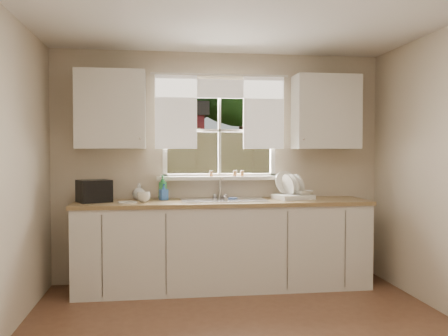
{
  "coord_description": "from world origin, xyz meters",
  "views": [
    {
      "loc": [
        -0.65,
        -3.18,
        1.42
      ],
      "look_at": [
        0.0,
        1.65,
        1.25
      ],
      "focal_mm": 38.0,
      "sensor_mm": 36.0,
      "label": 1
    }
  ],
  "objects": [
    {
      "name": "upper_cabinet_left",
      "position": [
        -1.15,
        1.82,
        1.85
      ],
      "size": [
        0.7,
        0.33,
        0.8
      ],
      "primitive_type": "cube",
      "color": "silver",
      "rests_on": "room_walls"
    },
    {
      "name": "cup",
      "position": [
        -0.82,
        1.64,
        0.96
      ],
      "size": [
        0.16,
        0.16,
        0.1
      ],
      "primitive_type": "imported",
      "rotation": [
        0.0,
        0.0,
        0.28
      ],
      "color": "silver",
      "rests_on": "countertop"
    },
    {
      "name": "wall_outlet",
      "position": [
        0.88,
        1.99,
        1.08
      ],
      "size": [
        0.08,
        0.01,
        0.12
      ],
      "primitive_type": "cube",
      "color": "beige",
      "rests_on": "room_walls"
    },
    {
      "name": "countertop",
      "position": [
        0.0,
        1.68,
        0.89
      ],
      "size": [
        3.04,
        0.65,
        0.04
      ],
      "primitive_type": "cube",
      "color": "olive",
      "rests_on": "base_cabinets"
    },
    {
      "name": "dish_rack",
      "position": [
        0.76,
        1.75,
        0.98
      ],
      "size": [
        0.45,
        0.39,
        0.3
      ],
      "color": "white",
      "rests_on": "countertop"
    },
    {
      "name": "soap_bottle_a",
      "position": [
        -0.62,
        1.87,
        1.04
      ],
      "size": [
        0.12,
        0.12,
        0.26
      ],
      "primitive_type": "imported",
      "rotation": [
        0.0,
        0.0,
        -0.23
      ],
      "color": "#2A8240",
      "rests_on": "countertop"
    },
    {
      "name": "window",
      "position": [
        0.0,
        2.0,
        1.49
      ],
      "size": [
        1.38,
        0.16,
        1.06
      ],
      "color": "white",
      "rests_on": "room_walls"
    },
    {
      "name": "bowl",
      "position": [
        0.87,
        1.7,
        0.98
      ],
      "size": [
        0.2,
        0.2,
        0.05
      ],
      "primitive_type": "imported",
      "rotation": [
        0.0,
        0.0,
        0.11
      ],
      "color": "white",
      "rests_on": "dish_rack"
    },
    {
      "name": "curtains",
      "position": [
        0.0,
        1.95,
        1.93
      ],
      "size": [
        1.5,
        0.03,
        0.81
      ],
      "color": "white",
      "rests_on": "room_walls"
    },
    {
      "name": "base_cabinets",
      "position": [
        0.0,
        1.68,
        0.43
      ],
      "size": [
        3.0,
        0.62,
        0.87
      ],
      "primitive_type": "cube",
      "color": "silver",
      "rests_on": "ground"
    },
    {
      "name": "black_appliance",
      "position": [
        -1.31,
        1.72,
        1.02
      ],
      "size": [
        0.39,
        0.37,
        0.22
      ],
      "primitive_type": "cube",
      "rotation": [
        0.0,
        0.0,
        0.43
      ],
      "color": "black",
      "rests_on": "countertop"
    },
    {
      "name": "sill_jars",
      "position": [
        0.1,
        1.94,
        1.18
      ],
      "size": [
        0.38,
        0.04,
        0.06
      ],
      "color": "brown",
      "rests_on": "window"
    },
    {
      "name": "sink",
      "position": [
        0.0,
        1.71,
        0.84
      ],
      "size": [
        0.88,
        0.52,
        0.4
      ],
      "color": "#B7B7BC",
      "rests_on": "countertop"
    },
    {
      "name": "soap_bottle_b",
      "position": [
        -0.62,
        1.82,
        1.0
      ],
      "size": [
        0.1,
        0.1,
        0.17
      ],
      "primitive_type": "imported",
      "rotation": [
        0.0,
        0.0,
        0.37
      ],
      "color": "blue",
      "rests_on": "countertop"
    },
    {
      "name": "room_walls",
      "position": [
        0.0,
        -0.07,
        1.24
      ],
      "size": [
        3.62,
        4.02,
        2.5
      ],
      "color": "beige",
      "rests_on": "ground"
    },
    {
      "name": "backyard",
      "position": [
        0.58,
        8.42,
        3.46
      ],
      "size": [
        20.0,
        10.0,
        6.13
      ],
      "color": "#335421",
      "rests_on": "ground"
    },
    {
      "name": "upper_cabinet_right",
      "position": [
        1.15,
        1.82,
        1.85
      ],
      "size": [
        0.7,
        0.33,
        0.8
      ],
      "primitive_type": "cube",
      "color": "silver",
      "rests_on": "room_walls"
    },
    {
      "name": "soap_bottle_c",
      "position": [
        -0.88,
        1.88,
        1.0
      ],
      "size": [
        0.18,
        0.18,
        0.17
      ],
      "primitive_type": "imported",
      "rotation": [
        0.0,
        0.0,
        0.39
      ],
      "color": "beige",
      "rests_on": "countertop"
    },
    {
      "name": "saucer",
      "position": [
        -0.97,
        1.59,
        0.92
      ],
      "size": [
        0.19,
        0.19,
        0.01
      ],
      "primitive_type": "cylinder",
      "color": "silver",
      "rests_on": "countertop"
    }
  ]
}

